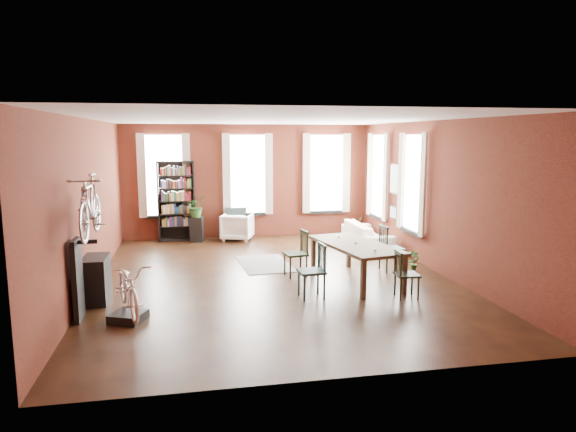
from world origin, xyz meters
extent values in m
plane|color=black|center=(0.00, 0.00, 0.00)|extent=(9.00, 9.00, 0.00)
cube|color=silver|center=(0.00, 0.00, 3.20)|extent=(7.00, 9.00, 0.04)
cube|color=#481A12|center=(0.00, 4.50, 1.60)|extent=(7.00, 0.04, 3.20)
cube|color=#481A12|center=(0.00, -4.50, 1.60)|extent=(7.00, 0.04, 3.20)
cube|color=#481A12|center=(-3.50, 0.00, 1.60)|extent=(0.04, 9.00, 3.20)
cube|color=#481A12|center=(3.50, 0.00, 1.60)|extent=(0.04, 9.00, 3.20)
cube|color=white|center=(-2.30, 4.47, 1.80)|extent=(1.00, 0.04, 2.20)
cube|color=#BEAD99|center=(-2.30, 4.40, 1.80)|extent=(1.40, 0.06, 2.30)
cube|color=white|center=(0.00, 4.47, 1.80)|extent=(1.00, 0.04, 2.20)
cube|color=#BEAD99|center=(0.00, 4.40, 1.80)|extent=(1.40, 0.06, 2.30)
cube|color=white|center=(2.30, 4.47, 1.80)|extent=(1.00, 0.04, 2.20)
cube|color=#BEAD99|center=(2.30, 4.40, 1.80)|extent=(1.40, 0.06, 2.30)
cube|color=white|center=(3.47, 1.00, 1.80)|extent=(0.04, 1.00, 2.20)
cube|color=#BEAD99|center=(3.40, 1.00, 1.80)|extent=(0.06, 1.40, 2.30)
cube|color=white|center=(3.47, 3.20, 1.80)|extent=(0.04, 1.00, 2.20)
cube|color=#BEAD99|center=(3.40, 3.20, 1.80)|extent=(0.06, 1.40, 2.30)
cube|color=black|center=(3.46, 2.10, 1.80)|extent=(0.04, 0.55, 0.75)
cube|color=black|center=(3.46, 2.10, 0.95)|extent=(0.04, 0.45, 0.35)
cube|color=brown|center=(1.56, -0.56, 0.39)|extent=(1.45, 2.42, 0.77)
cube|color=#1B3C39|center=(0.46, -1.40, 0.49)|extent=(0.48, 0.48, 0.98)
cube|color=#1D2F1B|center=(0.47, 0.05, 0.47)|extent=(0.50, 0.50, 0.95)
cube|color=black|center=(2.13, -1.73, 0.43)|extent=(0.43, 0.43, 0.86)
cube|color=#193537|center=(2.59, 0.11, 0.49)|extent=(0.48, 0.48, 0.98)
cube|color=black|center=(-2.00, 4.30, 1.10)|extent=(1.00, 0.32, 2.20)
imported|color=white|center=(-0.36, 4.01, 0.41)|extent=(0.99, 0.96, 0.82)
imported|color=beige|center=(2.95, 2.60, 0.41)|extent=(0.61, 2.08, 0.81)
cube|color=black|center=(-0.01, 1.16, 0.01)|extent=(1.19, 1.79, 0.01)
cube|color=black|center=(-2.64, -2.01, 0.07)|extent=(0.64, 0.64, 0.14)
cube|color=black|center=(-3.40, -1.80, 0.65)|extent=(0.16, 0.60, 1.30)
cube|color=black|center=(-3.28, -0.90, 0.40)|extent=(0.40, 0.80, 0.80)
cube|color=black|center=(-1.47, 4.02, 0.34)|extent=(0.40, 0.40, 0.68)
imported|color=#305823|center=(3.10, 3.89, 0.13)|extent=(0.53, 0.66, 0.26)
imported|color=#265722|center=(3.07, 0.02, 0.08)|extent=(0.31, 0.49, 0.16)
imported|color=white|center=(-2.61, -2.03, 0.93)|extent=(0.75, 0.94, 1.58)
imported|color=#A5A8AD|center=(-3.15, -1.80, 2.13)|extent=(0.47, 1.00, 1.66)
imported|color=#245421|center=(-1.46, 4.00, 0.92)|extent=(0.62, 0.67, 0.47)
camera|label=1|loc=(-1.64, -10.05, 2.87)|focal=32.00mm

